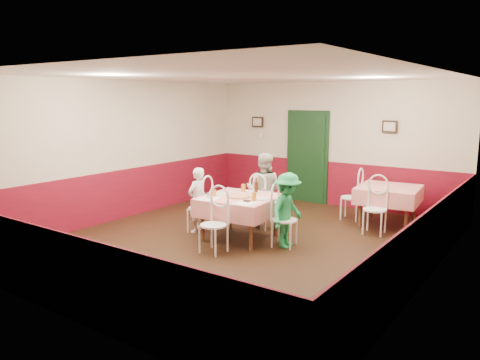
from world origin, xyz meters
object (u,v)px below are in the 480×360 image
Objects in this scene: main_table at (240,218)px; wallet at (247,201)px; chair_second_b at (375,210)px; beer_bottle at (256,186)px; second_table at (388,206)px; chair_near at (213,225)px; chair_right at (284,220)px; chair_far at (262,204)px; glass_a at (214,193)px; diner_left at (197,200)px; chair_second_a at (351,198)px; pizza at (239,196)px; chair_left at (200,208)px; diner_right at (287,210)px; glass_c at (243,188)px; diner_far at (264,190)px; glass_b at (254,197)px.

main_table is 11.09× the size of wallet.
beer_bottle is (-1.77, -1.23, 0.43)m from chair_second_b.
second_table is 10.18× the size of wallet.
main_table is 1.36× the size of chair_near.
chair_right reaches higher than main_table.
chair_right is 1.00× the size of chair_far.
diner_left reaches higher than glass_a.
chair_second_a is at bearing 72.48° from chair_near.
second_table is at bearing 53.67° from pizza.
chair_second_a is at bearing 136.39° from chair_left.
chair_left is 3.18m from chair_second_b.
chair_near is 1.25m from diner_right.
diner_left reaches higher than glass_c.
chair_second_b is at bearing 43.40° from pizza.
glass_a is at bearing 175.58° from wallet.
glass_c is at bearing 73.79° from diner_right.
chair_second_b is 0.63× the size of diner_far.
chair_right is 6.51× the size of glass_c.
chair_second_b is 6.28× the size of glass_b.
chair_near is at bearing 44.39° from chair_left.
diner_far reaches higher than chair_second_a.
chair_second_b is 2.41m from glass_c.
chair_left reaches higher than second_table.
glass_c is (-1.27, -2.02, 0.38)m from chair_second_a.
chair_far is 1.18m from glass_b.
second_table is at bearing 61.06° from glass_b.
main_table is 8.51× the size of glass_b.
main_table is at bearing 101.21° from pizza.
chair_right reaches higher than second_table.
main_table is at bearing 89.39° from chair_left.
chair_near is at bearing 137.72° from diner_right.
glass_a is (-1.42, -2.68, 0.37)m from chair_second_a.
glass_c is (0.65, 0.46, 0.38)m from chair_left.
diner_far is at bearing -85.77° from chair_far.
chair_second_b is at bearing 42.20° from main_table.
second_table is at bearing 61.27° from chair_near.
chair_left is at bearing 175.94° from glass_b.
beer_bottle reaches higher than main_table.
glass_c is at bearing 60.45° from diner_far.
chair_left is 1.12m from beer_bottle.
beer_bottle reaches higher than pizza.
chair_second_a is 3.06m from glass_a.
chair_left and chair_right have the same top height.
main_table is 1.36× the size of chair_second_a.
beer_bottle is 0.19× the size of diner_right.
chair_second_b is (0.75, -0.75, 0.00)m from chair_second_a.
chair_right is at bearing 27.96° from wallet.
chair_near is 0.72× the size of diner_right.
chair_far reaches higher than main_table.
diner_far is (-0.48, 1.06, -0.12)m from glass_b.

